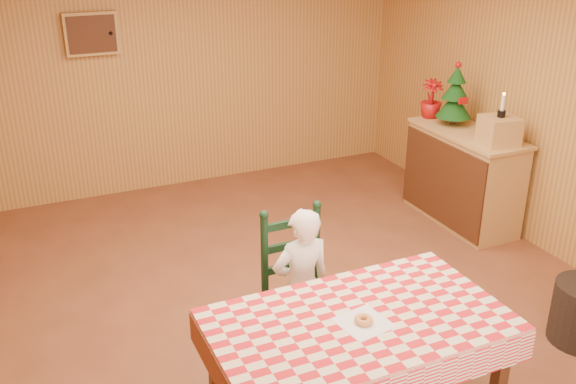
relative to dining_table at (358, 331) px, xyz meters
The scene contains 12 objects.
ground 1.39m from the dining_table, 80.41° to the left, with size 6.00×6.00×0.00m, color brown.
cabin_walls 2.08m from the dining_table, 83.42° to the left, with size 5.10×6.05×2.65m.
dining_table is the anchor object (origin of this frame).
ladder_chair 0.81m from the dining_table, 90.00° to the left, with size 0.44×0.40×1.08m.
seated_child 0.74m from the dining_table, 90.00° to the left, with size 0.41×0.27×1.12m, color white.
napkin 0.10m from the dining_table, 90.00° to the right, with size 0.26×0.26×0.00m, color white.
donut 0.11m from the dining_table, 90.00° to the right, with size 0.10×0.10×0.04m, color #D88E4D.
shelf_unit 3.17m from the dining_table, 40.91° to the left, with size 0.54×1.24×0.93m.
crate 2.94m from the dining_table, 34.86° to the left, with size 0.30×0.30×0.25m, color tan.
christmas_tree 3.37m from the dining_table, 44.06° to the left, with size 0.34×0.34×0.62m.
flower_arrangement 3.54m from the dining_table, 48.15° to the left, with size 0.22×0.22×0.39m, color #A10E0F.
candle_set 2.97m from the dining_table, 34.86° to the left, with size 0.07×0.07×0.22m.
Camera 1 is at (-1.78, -3.74, 2.78)m, focal length 40.00 mm.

